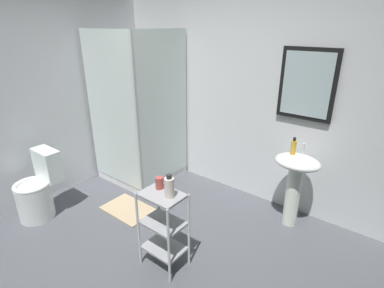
{
  "coord_description": "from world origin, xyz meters",
  "views": [
    {
      "loc": [
        1.65,
        -1.28,
        2.05
      ],
      "look_at": [
        0.05,
        0.76,
        0.99
      ],
      "focal_mm": 27.73,
      "sensor_mm": 36.0,
      "label": 1
    }
  ],
  "objects_px": {
    "pedestal_sink": "(295,177)",
    "storage_cart": "(163,224)",
    "lotion_bottle_white": "(169,187)",
    "shower_stall": "(141,148)",
    "toilet": "(38,191)",
    "bath_mat": "(128,209)",
    "rinse_cup": "(159,183)",
    "hand_soap_bottle": "(293,147)"
  },
  "relations": [
    {
      "from": "pedestal_sink",
      "to": "storage_cart",
      "type": "relative_size",
      "value": 1.09
    },
    {
      "from": "shower_stall",
      "to": "hand_soap_bottle",
      "type": "distance_m",
      "value": 2.02
    },
    {
      "from": "rinse_cup",
      "to": "toilet",
      "type": "bearing_deg",
      "value": -166.5
    },
    {
      "from": "shower_stall",
      "to": "hand_soap_bottle",
      "type": "bearing_deg",
      "value": 9.12
    },
    {
      "from": "pedestal_sink",
      "to": "toilet",
      "type": "height_order",
      "value": "pedestal_sink"
    },
    {
      "from": "shower_stall",
      "to": "lotion_bottle_white",
      "type": "height_order",
      "value": "shower_stall"
    },
    {
      "from": "pedestal_sink",
      "to": "bath_mat",
      "type": "distance_m",
      "value": 1.93
    },
    {
      "from": "pedestal_sink",
      "to": "shower_stall",
      "type": "bearing_deg",
      "value": -171.74
    },
    {
      "from": "bath_mat",
      "to": "toilet",
      "type": "bearing_deg",
      "value": -136.7
    },
    {
      "from": "pedestal_sink",
      "to": "lotion_bottle_white",
      "type": "xyz_separation_m",
      "value": [
        -0.59,
        -1.28,
        0.25
      ]
    },
    {
      "from": "toilet",
      "to": "shower_stall",
      "type": "bearing_deg",
      "value": 78.13
    },
    {
      "from": "rinse_cup",
      "to": "shower_stall",
      "type": "bearing_deg",
      "value": 143.49
    },
    {
      "from": "toilet",
      "to": "rinse_cup",
      "type": "height_order",
      "value": "rinse_cup"
    },
    {
      "from": "storage_cart",
      "to": "lotion_bottle_white",
      "type": "xyz_separation_m",
      "value": [
        0.08,
        0.01,
        0.4
      ]
    },
    {
      "from": "shower_stall",
      "to": "bath_mat",
      "type": "distance_m",
      "value": 0.9
    },
    {
      "from": "toilet",
      "to": "hand_soap_bottle",
      "type": "bearing_deg",
      "value": 36.11
    },
    {
      "from": "storage_cart",
      "to": "hand_soap_bottle",
      "type": "xyz_separation_m",
      "value": [
        0.6,
        1.31,
        0.45
      ]
    },
    {
      "from": "shower_stall",
      "to": "bath_mat",
      "type": "height_order",
      "value": "shower_stall"
    },
    {
      "from": "toilet",
      "to": "storage_cart",
      "type": "distance_m",
      "value": 1.66
    },
    {
      "from": "lotion_bottle_white",
      "to": "bath_mat",
      "type": "bearing_deg",
      "value": 161.01
    },
    {
      "from": "storage_cart",
      "to": "hand_soap_bottle",
      "type": "bearing_deg",
      "value": 65.28
    },
    {
      "from": "shower_stall",
      "to": "lotion_bottle_white",
      "type": "xyz_separation_m",
      "value": [
        1.43,
        -0.99,
        0.37
      ]
    },
    {
      "from": "pedestal_sink",
      "to": "hand_soap_bottle",
      "type": "distance_m",
      "value": 0.32
    },
    {
      "from": "shower_stall",
      "to": "bath_mat",
      "type": "bearing_deg",
      "value": -56.15
    },
    {
      "from": "storage_cart",
      "to": "lotion_bottle_white",
      "type": "relative_size",
      "value": 3.56
    },
    {
      "from": "lotion_bottle_white",
      "to": "hand_soap_bottle",
      "type": "bearing_deg",
      "value": 68.12
    },
    {
      "from": "toilet",
      "to": "rinse_cup",
      "type": "xyz_separation_m",
      "value": [
        1.55,
        0.37,
        0.48
      ]
    },
    {
      "from": "storage_cart",
      "to": "bath_mat",
      "type": "xyz_separation_m",
      "value": [
        -0.92,
        0.35,
        -0.43
      ]
    },
    {
      "from": "lotion_bottle_white",
      "to": "rinse_cup",
      "type": "xyz_separation_m",
      "value": [
        -0.16,
        0.05,
        -0.04
      ]
    },
    {
      "from": "toilet",
      "to": "hand_soap_bottle",
      "type": "relative_size",
      "value": 4.22
    },
    {
      "from": "pedestal_sink",
      "to": "hand_soap_bottle",
      "type": "relative_size",
      "value": 4.5
    },
    {
      "from": "toilet",
      "to": "hand_soap_bottle",
      "type": "height_order",
      "value": "hand_soap_bottle"
    },
    {
      "from": "pedestal_sink",
      "to": "bath_mat",
      "type": "relative_size",
      "value": 1.35
    },
    {
      "from": "lotion_bottle_white",
      "to": "rinse_cup",
      "type": "relative_size",
      "value": 1.97
    },
    {
      "from": "shower_stall",
      "to": "storage_cart",
      "type": "relative_size",
      "value": 2.7
    },
    {
      "from": "pedestal_sink",
      "to": "toilet",
      "type": "bearing_deg",
      "value": -145.06
    },
    {
      "from": "storage_cart",
      "to": "bath_mat",
      "type": "relative_size",
      "value": 1.23
    },
    {
      "from": "pedestal_sink",
      "to": "rinse_cup",
      "type": "distance_m",
      "value": 1.46
    },
    {
      "from": "shower_stall",
      "to": "toilet",
      "type": "xyz_separation_m",
      "value": [
        -0.28,
        -1.31,
        -0.15
      ]
    },
    {
      "from": "shower_stall",
      "to": "toilet",
      "type": "bearing_deg",
      "value": -101.87
    },
    {
      "from": "pedestal_sink",
      "to": "storage_cart",
      "type": "height_order",
      "value": "pedestal_sink"
    },
    {
      "from": "toilet",
      "to": "lotion_bottle_white",
      "type": "bearing_deg",
      "value": 10.76
    }
  ]
}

